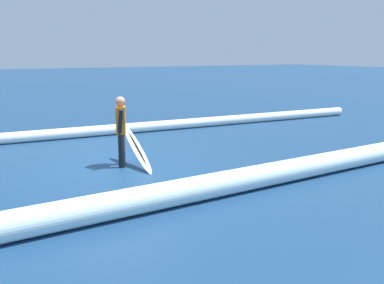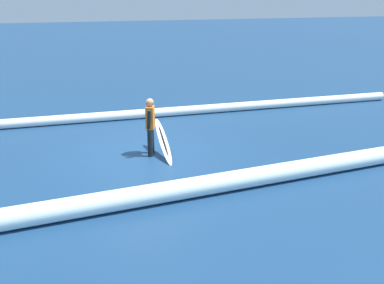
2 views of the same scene
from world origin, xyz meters
name	(u,v)px [view 2 (image 2 of 2)]	position (x,y,z in m)	size (l,w,h in m)	color
ground_plane	(145,151)	(0.00, 0.00, 0.00)	(128.09, 128.09, 0.00)	navy
surfer	(150,124)	(-0.10, 0.30, 0.87)	(0.32, 0.58, 1.56)	black
surfboard	(163,141)	(-0.41, 0.43, 0.40)	(0.30, 1.73, 0.84)	white
wave_crest_foreground	(170,112)	(-1.72, -3.44, 0.16)	(0.32, 0.32, 18.00)	white
wave_crest_midground	(226,182)	(-1.08, 3.16, 0.22)	(0.44, 0.44, 21.91)	white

